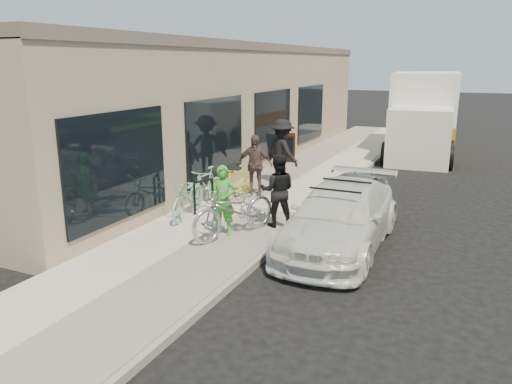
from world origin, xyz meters
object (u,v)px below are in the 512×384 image
(bike_rack, at_px, (203,193))
(tandem_bike, at_px, (235,209))
(bystander_a, at_px, (282,152))
(bystander_b, at_px, (255,165))
(man_standing, at_px, (278,190))
(moving_truck, at_px, (423,118))
(cruiser_bike_b, at_px, (188,197))
(woman_rider, at_px, (223,200))
(cruiser_bike_a, at_px, (206,186))
(sedan_white, at_px, (340,217))
(sandwich_board, at_px, (286,148))
(cruiser_bike_c, at_px, (237,183))
(sedan_silver, at_px, (350,197))

(bike_rack, bearing_deg, tandem_bike, -38.96)
(bystander_a, height_order, bystander_b, bystander_a)
(man_standing, xyz_separation_m, bystander_a, (-1.37, 3.68, 0.15))
(moving_truck, relative_size, cruiser_bike_b, 3.78)
(tandem_bike, height_order, bystander_a, bystander_a)
(bike_rack, xyz_separation_m, bystander_b, (0.39, 2.02, 0.33))
(man_standing, relative_size, bystander_b, 0.98)
(woman_rider, distance_m, cruiser_bike_a, 2.44)
(sedan_white, relative_size, bystander_a, 2.32)
(sandwich_board, relative_size, bystander_a, 0.52)
(sandwich_board, bearing_deg, sedan_white, -79.85)
(bike_rack, height_order, man_standing, man_standing)
(cruiser_bike_c, height_order, bystander_a, bystander_a)
(bike_rack, xyz_separation_m, cruiser_bike_a, (-0.35, 0.72, -0.03))
(cruiser_bike_c, distance_m, bystander_b, 0.75)
(sedan_white, bearing_deg, cruiser_bike_a, 161.34)
(cruiser_bike_c, xyz_separation_m, bystander_a, (0.42, 2.09, 0.51))
(cruiser_bike_a, distance_m, cruiser_bike_c, 0.86)
(sedan_white, bearing_deg, bike_rack, 170.90)
(cruiser_bike_c, bearing_deg, woman_rider, -58.96)
(cruiser_bike_a, distance_m, bystander_a, 2.97)
(cruiser_bike_a, bearing_deg, tandem_bike, -44.79)
(moving_truck, bearing_deg, cruiser_bike_a, -114.43)
(man_standing, distance_m, cruiser_bike_a, 2.51)
(sedan_white, relative_size, cruiser_bike_a, 2.89)
(sedan_silver, xyz_separation_m, man_standing, (-1.19, -1.58, 0.40))
(woman_rider, distance_m, cruiser_bike_b, 1.56)
(sandwich_board, distance_m, bystander_b, 4.71)
(sandwich_board, xyz_separation_m, tandem_bike, (1.90, -7.78, 0.05))
(sandwich_board, xyz_separation_m, woman_rider, (1.65, -7.80, 0.22))
(cruiser_bike_a, bearing_deg, sedan_white, -16.21)
(bystander_b, bearing_deg, bike_rack, -116.72)
(man_standing, height_order, bystander_a, bystander_a)
(moving_truck, bearing_deg, cruiser_bike_c, -113.02)
(cruiser_bike_c, bearing_deg, moving_truck, 81.35)
(sandwich_board, height_order, woman_rider, woman_rider)
(moving_truck, bearing_deg, bystander_a, -114.87)
(cruiser_bike_c, bearing_deg, bystander_b, 80.72)
(sedan_silver, distance_m, cruiser_bike_c, 2.98)
(bike_rack, relative_size, bystander_a, 0.42)
(cruiser_bike_c, relative_size, bystander_a, 0.77)
(sedan_white, distance_m, bystander_a, 4.95)
(sedan_silver, xyz_separation_m, cruiser_bike_c, (-2.98, 0.01, 0.05))
(cruiser_bike_a, height_order, cruiser_bike_c, cruiser_bike_a)
(sandwich_board, relative_size, sedan_silver, 0.31)
(bystander_a, bearing_deg, cruiser_bike_b, 107.46)
(bike_rack, relative_size, sandwich_board, 0.81)
(bike_rack, distance_m, sedan_silver, 3.45)
(woman_rider, relative_size, bystander_b, 0.89)
(cruiser_bike_c, bearing_deg, sedan_silver, 9.88)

